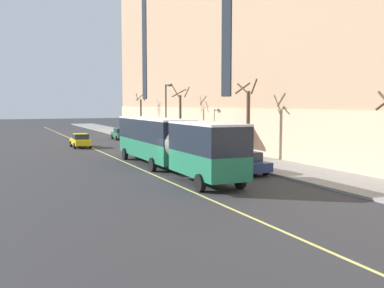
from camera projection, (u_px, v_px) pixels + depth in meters
The scene contains 14 objects.
ground_plane at pixel (168, 176), 30.07m from camera, with size 260.00×260.00×0.00m, color #303033.
sidewalk at pixel (260, 163), 36.50m from camera, with size 5.21×160.00×0.15m, color gray.
city_bus at pixel (169, 141), 32.49m from camera, with size 2.96×19.19×3.74m.
parked_car_black_0 at pixel (141, 139), 53.02m from camera, with size 2.08×4.42×1.56m.
parked_car_navy_1 at pixel (244, 162), 31.27m from camera, with size 2.11×4.64×1.56m.
parked_car_green_3 at pixel (161, 143), 47.15m from camera, with size 1.93×4.60×1.56m.
parked_car_green_4 at pixel (120, 134), 61.71m from camera, with size 2.00×4.42×1.56m.
taxi_cab at pixel (80, 140), 50.25m from camera, with size 1.94×4.35×1.56m.
street_tree_mid_block at pixel (248, 120), 38.45m from camera, with size 1.63×1.79×6.84m.
street_tree_far_uptown at pixel (180, 115), 52.38m from camera, with size 2.02×2.03×7.09m.
street_tree_far_downtown at pixel (141, 115), 66.33m from camera, with size 1.46×1.57×6.37m.
street_lamp at pixel (167, 108), 50.11m from camera, with size 0.36×1.48×6.89m.
fire_hydrant at pixel (187, 148), 45.00m from camera, with size 0.42×0.24×0.72m.
lane_centerline at pixel (145, 171), 32.54m from camera, with size 0.16×140.00×0.01m, color #E0D66B.
Camera 1 is at (-10.56, -27.87, 4.80)m, focal length 42.00 mm.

